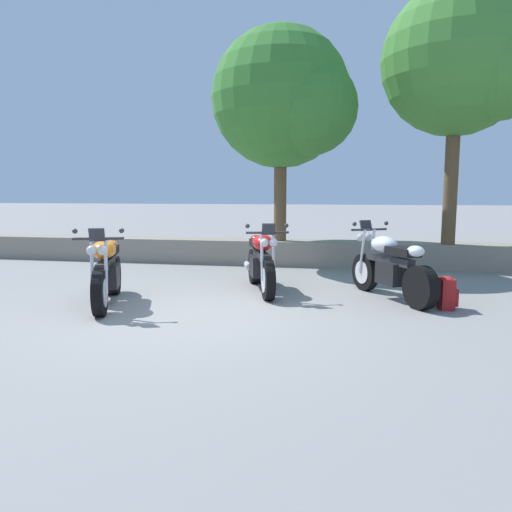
{
  "coord_description": "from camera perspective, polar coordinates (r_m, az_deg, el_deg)",
  "views": [
    {
      "loc": [
        2.07,
        -6.27,
        1.64
      ],
      "look_at": [
        0.62,
        1.2,
        0.65
      ],
      "focal_mm": 34.46,
      "sensor_mm": 36.0,
      "label": 1
    }
  ],
  "objects": [
    {
      "name": "motorcycle_red_centre",
      "position": [
        8.14,
        0.61,
        -0.74
      ],
      "size": [
        0.95,
        2.0,
        1.18
      ],
      "color": "black",
      "rests_on": "ground"
    },
    {
      "name": "motorcycle_white_far_right",
      "position": [
        7.85,
        15.29,
        -1.31
      ],
      "size": [
        1.22,
        1.86,
        1.18
      ],
      "color": "black",
      "rests_on": "ground"
    },
    {
      "name": "stone_wall",
      "position": [
        11.34,
        0.41,
        0.51
      ],
      "size": [
        36.0,
        0.8,
        0.55
      ],
      "primitive_type": "cube",
      "color": "gray",
      "rests_on": "ground"
    },
    {
      "name": "motorcycle_orange_near_left",
      "position": [
        7.5,
        -17.0,
        -1.77
      ],
      "size": [
        0.98,
        1.99,
        1.18
      ],
      "color": "black",
      "rests_on": "ground"
    },
    {
      "name": "leafy_tree_mid_left",
      "position": [
        11.27,
        23.15,
        19.94
      ],
      "size": [
        3.16,
        3.01,
        5.23
      ],
      "color": "brown",
      "rests_on": "stone_wall"
    },
    {
      "name": "rider_backpack",
      "position": [
        7.44,
        21.25,
        -3.92
      ],
      "size": [
        0.28,
        0.32,
        0.47
      ],
      "color": "#A31E1E",
      "rests_on": "ground"
    },
    {
      "name": "leafy_tree_far_left",
      "position": [
        11.17,
        3.6,
        17.6
      ],
      "size": [
        3.19,
        3.04,
        4.66
      ],
      "color": "brown",
      "rests_on": "stone_wall"
    },
    {
      "name": "ground_plane",
      "position": [
        6.8,
        -7.1,
        -6.6
      ],
      "size": [
        120.0,
        120.0,
        0.0
      ],
      "primitive_type": "plane",
      "color": "gray"
    }
  ]
}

